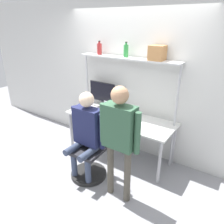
{
  "coord_description": "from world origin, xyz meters",
  "views": [
    {
      "loc": [
        1.84,
        -2.53,
        2.29
      ],
      "look_at": [
        0.24,
        -0.2,
        1.11
      ],
      "focal_mm": 35.0,
      "sensor_mm": 36.0,
      "label": 1
    }
  ],
  "objects_px": {
    "bottle_red": "(99,49)",
    "bottle_green": "(126,51)",
    "cell_phone": "(120,121)",
    "person_standing": "(119,131)",
    "person_seated": "(86,130)",
    "office_chair": "(90,158)",
    "monitor": "(102,93)",
    "laptop": "(109,114)",
    "storage_box": "(157,53)"
  },
  "relations": [
    {
      "from": "office_chair",
      "to": "bottle_green",
      "type": "xyz_separation_m",
      "value": [
        0.05,
        0.95,
        1.55
      ]
    },
    {
      "from": "bottle_green",
      "to": "person_standing",
      "type": "bearing_deg",
      "value": -61.82
    },
    {
      "from": "storage_box",
      "to": "monitor",
      "type": "bearing_deg",
      "value": -178.54
    },
    {
      "from": "storage_box",
      "to": "laptop",
      "type": "bearing_deg",
      "value": -153.41
    },
    {
      "from": "person_standing",
      "to": "storage_box",
      "type": "xyz_separation_m",
      "value": [
        -0.04,
        1.09,
        0.83
      ]
    },
    {
      "from": "monitor",
      "to": "person_seated",
      "type": "distance_m",
      "value": 1.09
    },
    {
      "from": "person_standing",
      "to": "bottle_red",
      "type": "xyz_separation_m",
      "value": [
        -1.13,
        1.09,
        0.82
      ]
    },
    {
      "from": "person_standing",
      "to": "monitor",
      "type": "bearing_deg",
      "value": 134.88
    },
    {
      "from": "monitor",
      "to": "storage_box",
      "type": "bearing_deg",
      "value": 1.46
    },
    {
      "from": "laptop",
      "to": "person_seated",
      "type": "xyz_separation_m",
      "value": [
        0.07,
        -0.67,
        -0.0
      ]
    },
    {
      "from": "cell_phone",
      "to": "bottle_green",
      "type": "bearing_deg",
      "value": 109.6
    },
    {
      "from": "laptop",
      "to": "bottle_green",
      "type": "relative_size",
      "value": 1.22
    },
    {
      "from": "office_chair",
      "to": "bottle_red",
      "type": "xyz_separation_m",
      "value": [
        -0.5,
        0.95,
        1.55
      ]
    },
    {
      "from": "laptop",
      "to": "person_standing",
      "type": "distance_m",
      "value": 1.05
    },
    {
      "from": "cell_phone",
      "to": "storage_box",
      "type": "distance_m",
      "value": 1.22
    },
    {
      "from": "monitor",
      "to": "laptop",
      "type": "distance_m",
      "value": 0.52
    },
    {
      "from": "monitor",
      "to": "cell_phone",
      "type": "distance_m",
      "value": 0.75
    },
    {
      "from": "laptop",
      "to": "person_standing",
      "type": "relative_size",
      "value": 0.18
    },
    {
      "from": "bottle_red",
      "to": "bottle_green",
      "type": "height_order",
      "value": "bottle_green"
    },
    {
      "from": "person_standing",
      "to": "storage_box",
      "type": "height_order",
      "value": "storage_box"
    },
    {
      "from": "laptop",
      "to": "person_standing",
      "type": "xyz_separation_m",
      "value": [
        0.7,
        -0.76,
        0.19
      ]
    },
    {
      "from": "person_standing",
      "to": "office_chair",
      "type": "bearing_deg",
      "value": 167.67
    },
    {
      "from": "person_seated",
      "to": "office_chair",
      "type": "bearing_deg",
      "value": 93.77
    },
    {
      "from": "cell_phone",
      "to": "bottle_green",
      "type": "height_order",
      "value": "bottle_green"
    },
    {
      "from": "person_standing",
      "to": "bottle_green",
      "type": "distance_m",
      "value": 1.49
    },
    {
      "from": "cell_phone",
      "to": "bottle_red",
      "type": "bearing_deg",
      "value": 151.27
    },
    {
      "from": "monitor",
      "to": "laptop",
      "type": "xyz_separation_m",
      "value": [
        0.36,
        -0.3,
        -0.21
      ]
    },
    {
      "from": "office_chair",
      "to": "storage_box",
      "type": "bearing_deg",
      "value": 58.26
    },
    {
      "from": "cell_phone",
      "to": "office_chair",
      "type": "height_order",
      "value": "office_chair"
    },
    {
      "from": "monitor",
      "to": "office_chair",
      "type": "xyz_separation_m",
      "value": [
        0.43,
        -0.93,
        -0.75
      ]
    },
    {
      "from": "laptop",
      "to": "office_chair",
      "type": "height_order",
      "value": "laptop"
    },
    {
      "from": "cell_phone",
      "to": "office_chair",
      "type": "distance_m",
      "value": 0.77
    },
    {
      "from": "monitor",
      "to": "bottle_green",
      "type": "distance_m",
      "value": 0.93
    },
    {
      "from": "person_seated",
      "to": "bottle_red",
      "type": "distance_m",
      "value": 1.51
    },
    {
      "from": "bottle_red",
      "to": "monitor",
      "type": "bearing_deg",
      "value": -21.72
    },
    {
      "from": "laptop",
      "to": "bottle_green",
      "type": "height_order",
      "value": "bottle_green"
    },
    {
      "from": "person_seated",
      "to": "person_standing",
      "type": "relative_size",
      "value": 0.86
    },
    {
      "from": "office_chair",
      "to": "person_seated",
      "type": "xyz_separation_m",
      "value": [
        0.0,
        -0.05,
        0.53
      ]
    },
    {
      "from": "cell_phone",
      "to": "person_standing",
      "type": "xyz_separation_m",
      "value": [
        0.45,
        -0.72,
        0.26
      ]
    },
    {
      "from": "cell_phone",
      "to": "person_seated",
      "type": "bearing_deg",
      "value": -105.45
    },
    {
      "from": "laptop",
      "to": "bottle_red",
      "type": "height_order",
      "value": "bottle_red"
    },
    {
      "from": "monitor",
      "to": "office_chair",
      "type": "relative_size",
      "value": 0.59
    },
    {
      "from": "monitor",
      "to": "bottle_red",
      "type": "height_order",
      "value": "bottle_red"
    },
    {
      "from": "cell_phone",
      "to": "bottle_green",
      "type": "xyz_separation_m",
      "value": [
        -0.13,
        0.37,
        1.08
      ]
    },
    {
      "from": "person_seated",
      "to": "person_standing",
      "type": "distance_m",
      "value": 0.66
    },
    {
      "from": "bottle_red",
      "to": "storage_box",
      "type": "bearing_deg",
      "value": 0.0
    },
    {
      "from": "bottle_red",
      "to": "cell_phone",
      "type": "bearing_deg",
      "value": -28.73
    },
    {
      "from": "office_chair",
      "to": "monitor",
      "type": "bearing_deg",
      "value": 114.88
    },
    {
      "from": "person_standing",
      "to": "bottle_green",
      "type": "height_order",
      "value": "bottle_green"
    },
    {
      "from": "laptop",
      "to": "cell_phone",
      "type": "bearing_deg",
      "value": -9.41
    }
  ]
}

